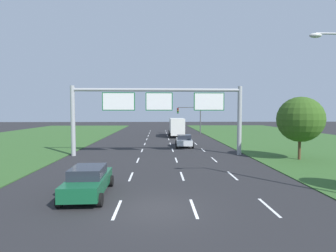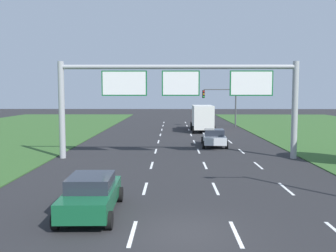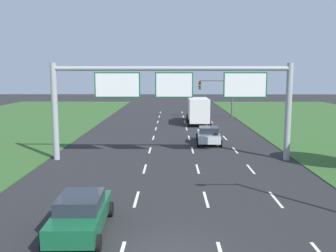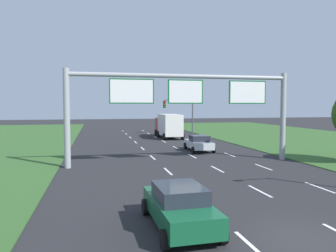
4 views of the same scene
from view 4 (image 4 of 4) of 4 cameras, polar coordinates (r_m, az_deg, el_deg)
ground_plane at (r=12.04m, az=22.21°, el=-18.09°), size 200.00×200.00×0.00m
lane_dashes_inner_left at (r=24.99m, az=-1.51°, el=-6.55°), size 0.14×68.40×0.01m
lane_dashes_inner_right at (r=25.89m, az=6.16°, el=-6.22°), size 0.14×68.40×0.01m
lane_dashes_slip at (r=27.20m, az=13.19°, el=-5.81°), size 0.14×68.40×0.01m
car_near_red at (r=31.92m, az=5.41°, el=-2.98°), size 2.35×4.48×1.53m
car_lead_silver at (r=12.09m, az=1.97°, el=-13.73°), size 2.19×4.50×1.55m
box_truck at (r=44.59m, az=0.09°, el=0.14°), size 2.71×7.48×3.24m
sign_gantry at (r=24.73m, az=2.95°, el=4.83°), size 17.24×0.44×7.00m
traffic_light_mast at (r=50.82m, az=2.21°, el=2.96°), size 4.76×0.49×5.60m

